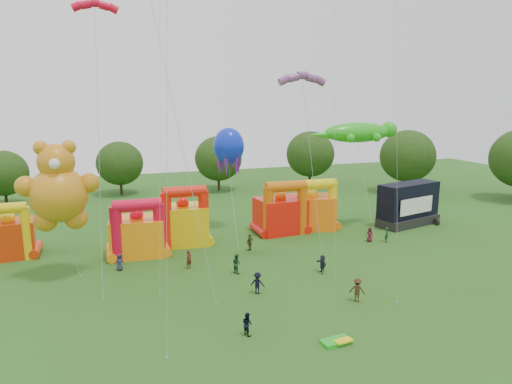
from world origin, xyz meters
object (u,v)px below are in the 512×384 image
object	(u,v)px
bouncy_castle_0	(9,236)
spectator_4	(250,242)
teddy_bear_kite	(59,191)
stage_trailer	(408,205)
spectator_0	(120,262)
octopus_kite	(231,180)
bouncy_castle_2	(184,222)
gecko_kite	(359,142)

from	to	relation	value
bouncy_castle_0	spectator_4	world-z (taller)	bouncy_castle_0
bouncy_castle_0	teddy_bear_kite	distance (m)	11.08
stage_trailer	spectator_0	world-z (taller)	stage_trailer
spectator_0	bouncy_castle_0	bearing A→B (deg)	126.43
octopus_kite	bouncy_castle_2	bearing A→B (deg)	-159.68
gecko_kite	octopus_kite	world-z (taller)	gecko_kite
octopus_kite	spectator_0	world-z (taller)	octopus_kite
bouncy_castle_0	gecko_kite	bearing A→B (deg)	-2.89
bouncy_castle_0	bouncy_castle_2	size ratio (longest dim) A/B	0.87
bouncy_castle_2	spectator_4	distance (m)	7.82
spectator_0	spectator_4	distance (m)	13.46
bouncy_castle_0	gecko_kite	xyz separation A→B (m)	(38.87, -1.96, 8.56)
bouncy_castle_0	spectator_4	bearing A→B (deg)	-13.94
octopus_kite	spectator_4	size ratio (longest dim) A/B	6.88
bouncy_castle_0	spectator_0	xyz separation A→B (m)	(10.33, -7.40, -1.46)
bouncy_castle_0	stage_trailer	xyz separation A→B (m)	(46.17, -2.57, 0.38)
spectator_0	spectator_4	xyz separation A→B (m)	(13.38, 1.52, 0.11)
bouncy_castle_2	stage_trailer	xyz separation A→B (m)	(28.68, -1.13, 0.06)
gecko_kite	spectator_0	xyz separation A→B (m)	(-28.53, -5.44, -10.01)
octopus_kite	bouncy_castle_0	bearing A→B (deg)	-177.97
bouncy_castle_2	teddy_bear_kite	size ratio (longest dim) A/B	0.54
spectator_0	spectator_4	size ratio (longest dim) A/B	0.87
bouncy_castle_0	spectator_0	distance (m)	12.79
spectator_0	spectator_4	bearing A→B (deg)	-11.49
teddy_bear_kite	spectator_4	distance (m)	19.47
stage_trailer	spectator_0	bearing A→B (deg)	-172.32
bouncy_castle_0	octopus_kite	world-z (taller)	octopus_kite
stage_trailer	spectator_4	world-z (taller)	stage_trailer
bouncy_castle_2	spectator_4	world-z (taller)	bouncy_castle_2
gecko_kite	octopus_kite	xyz separation A→B (m)	(-15.23, 2.80, -4.30)
stage_trailer	octopus_kite	bearing A→B (deg)	171.41
octopus_kite	stage_trailer	bearing A→B (deg)	-8.59
spectator_4	stage_trailer	bearing A→B (deg)	155.78
bouncy_castle_2	gecko_kite	world-z (taller)	gecko_kite
teddy_bear_kite	gecko_kite	bearing A→B (deg)	9.68
bouncy_castle_2	octopus_kite	size ratio (longest dim) A/B	0.54
stage_trailer	octopus_kite	size ratio (longest dim) A/B	0.73
spectator_4	bouncy_castle_0	bearing A→B (deg)	-46.56
bouncy_castle_2	spectator_0	xyz separation A→B (m)	(-7.16, -5.96, -1.77)
bouncy_castle_2	spectator_4	size ratio (longest dim) A/B	3.70
bouncy_castle_2	teddy_bear_kite	xyz separation A→B (m)	(-11.84, -6.19, 5.41)
bouncy_castle_2	spectator_4	bearing A→B (deg)	-35.57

